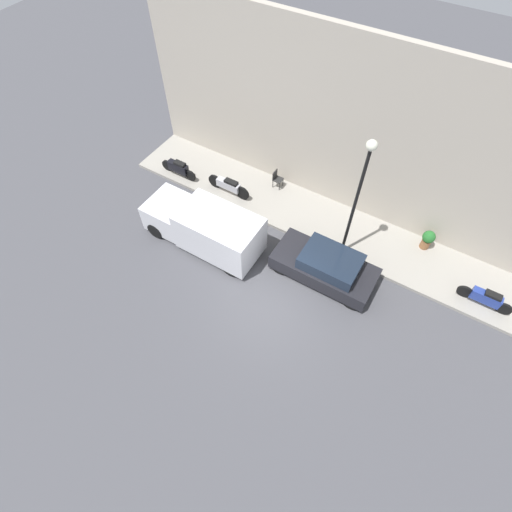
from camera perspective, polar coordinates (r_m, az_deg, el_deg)
name	(u,v)px	position (r m, az deg, el deg)	size (l,w,h in m)	color
ground_plane	(272,301)	(15.25, 2.27, -6.38)	(60.00, 60.00, 0.00)	#47474C
sidewalk	(324,222)	(17.69, 9.66, 4.78)	(2.74, 18.71, 0.15)	gray
building_facade	(354,133)	(16.35, 13.84, 16.65)	(0.30, 18.71, 7.45)	#B2A899
parked_car	(326,266)	(15.54, 9.92, -1.45)	(1.76, 3.99, 1.34)	black
delivery_van	(204,227)	(16.21, -7.40, 4.18)	(1.90, 4.98, 1.93)	silver
motorcycle_black	(178,168)	(19.49, -11.02, 12.24)	(0.30, 1.94, 0.82)	black
motorcycle_blue	(486,298)	(16.87, 30.02, -5.22)	(0.30, 1.94, 0.79)	navy
scooter_silver	(229,186)	(18.32, -3.92, 10.02)	(0.30, 2.15, 0.77)	#B7B7BF
streetlamp	(361,185)	(14.05, 14.71, 9.84)	(0.37, 0.37, 5.49)	black
potted_plant	(428,239)	(17.53, 23.34, 2.25)	(0.51, 0.51, 0.90)	brown
cafe_chair	(277,178)	(18.60, 2.99, 11.07)	(0.40, 0.40, 0.85)	#262626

